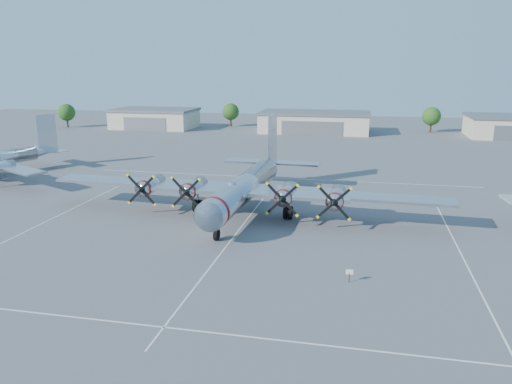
% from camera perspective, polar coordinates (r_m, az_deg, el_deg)
% --- Properties ---
extents(ground, '(260.00, 260.00, 0.00)m').
position_cam_1_polar(ground, '(54.50, -1.70, -4.02)').
color(ground, '#5A5A5D').
rests_on(ground, ground).
extents(parking_lines, '(60.00, 50.08, 0.01)m').
position_cam_1_polar(parking_lines, '(52.89, -2.14, -4.59)').
color(parking_lines, silver).
rests_on(parking_lines, ground).
extents(hangar_west, '(22.60, 14.60, 5.40)m').
position_cam_1_polar(hangar_west, '(144.84, -11.48, 8.26)').
color(hangar_west, beige).
rests_on(hangar_west, ground).
extents(hangar_center, '(28.60, 14.60, 5.40)m').
position_cam_1_polar(hangar_center, '(133.58, 6.72, 7.96)').
color(hangar_center, beige).
rests_on(hangar_center, ground).
extents(hangar_east, '(20.60, 14.60, 5.40)m').
position_cam_1_polar(hangar_east, '(137.70, 27.16, 6.69)').
color(hangar_east, beige).
rests_on(hangar_east, ground).
extents(tree_far_west, '(4.80, 4.80, 6.64)m').
position_cam_1_polar(tree_far_west, '(152.97, -20.84, 8.49)').
color(tree_far_west, '#382619').
rests_on(tree_far_west, ground).
extents(tree_west, '(4.80, 4.80, 6.64)m').
position_cam_1_polar(tree_west, '(145.72, -2.91, 9.15)').
color(tree_west, '#382619').
rests_on(tree_west, ground).
extents(tree_east, '(4.80, 4.80, 6.64)m').
position_cam_1_polar(tree_east, '(139.98, 19.42, 8.16)').
color(tree_east, '#382619').
rests_on(tree_east, ground).
extents(main_bomber_b29, '(48.49, 34.41, 10.38)m').
position_cam_1_polar(main_bomber_b29, '(60.60, -1.07, -2.12)').
color(main_bomber_b29, silver).
rests_on(main_bomber_b29, ground).
extents(info_placard, '(0.59, 0.08, 1.11)m').
position_cam_1_polar(info_placard, '(41.48, 10.63, -9.12)').
color(info_placard, black).
rests_on(info_placard, ground).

